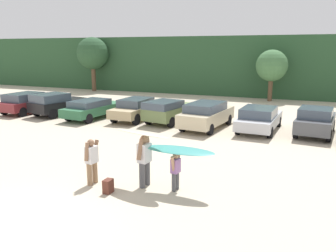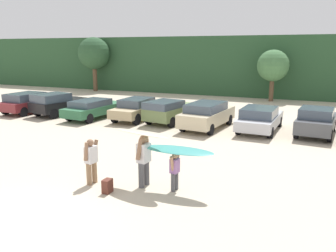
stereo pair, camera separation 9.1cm
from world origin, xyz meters
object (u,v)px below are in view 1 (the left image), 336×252
person_adult (144,158)px  person_child (176,169)px  parked_car_silver (259,118)px  surfboard_cream (142,133)px  parked_car_black (57,103)px  parked_car_maroon (27,102)px  parked_car_champagne (206,114)px  parked_car_tan (136,108)px  parked_car_olive_green (170,110)px  parked_car_forest_green (93,108)px  surfboard_teal (179,150)px  person_companion (92,159)px  backpack_dropped (108,186)px  parked_car_dark_gray (316,121)px

person_adult → person_child: size_ratio=1.39×
parked_car_silver → surfboard_cream: 10.07m
parked_car_black → parked_car_silver: 13.76m
surfboard_cream → person_child: bearing=-163.8°
person_adult → surfboard_cream: surfboard_cream is taller
parked_car_silver → surfboard_cream: surfboard_cream is taller
parked_car_maroon → parked_car_champagne: (13.41, 0.17, 0.03)m
parked_car_tan → parked_car_champagne: (4.94, -0.64, 0.06)m
parked_car_black → parked_car_olive_green: parked_car_black is taller
person_adult → parked_car_forest_green: bearing=-40.1°
parked_car_champagne → parked_car_silver: bearing=-74.5°
parked_car_maroon → surfboard_teal: (15.17, -8.98, 0.58)m
parked_car_black → surfboard_teal: size_ratio=1.80×
parked_car_champagne → parked_car_silver: size_ratio=1.01×
surfboard_cream → parked_car_silver: bearing=-89.7°
person_companion → surfboard_cream: surfboard_cream is taller
parked_car_black → person_companion: 13.69m
parked_car_silver → person_adult: bearing=169.1°
parked_car_tan → parked_car_black: bearing=97.7°
parked_car_black → parked_car_silver: parked_car_black is taller
person_child → backpack_dropped: person_child is taller
person_child → backpack_dropped: size_ratio=2.83×
parked_car_tan → person_companion: 11.07m
parked_car_tan → backpack_dropped: bearing=-155.4°
parked_car_champagne → parked_car_dark_gray: size_ratio=1.12×
person_adult → parked_car_dark_gray: bearing=-110.6°
person_companion → backpack_dropped: (0.92, -0.46, -0.67)m
parked_car_maroon → parked_car_forest_green: (5.59, 0.10, -0.09)m
parked_car_dark_gray → backpack_dropped: parked_car_dark_gray is taller
parked_car_silver → person_companion: 11.05m
parked_car_forest_green → parked_car_olive_green: 5.29m
parked_car_champagne → surfboard_cream: (0.47, -9.22, 1.02)m
person_adult → person_companion: 1.83m
parked_car_olive_green → surfboard_teal: (4.34, -9.78, 0.59)m
parked_car_silver → surfboard_teal: surfboard_teal is taller
parked_car_maroon → parked_car_champagne: bearing=-87.2°
parked_car_olive_green → parked_car_champagne: size_ratio=0.92×
parked_car_forest_green → person_companion: size_ratio=3.04×
parked_car_champagne → person_adult: size_ratio=2.64×
surfboard_cream → parked_car_champagne: bearing=-72.4°
parked_car_tan → surfboard_teal: bearing=-144.3°
parked_car_maroon → parked_car_dark_gray: size_ratio=1.04×
person_companion → surfboard_teal: (2.94, 0.61, 0.48)m
parked_car_silver → parked_car_black: bearing=94.9°
parked_car_silver → backpack_dropped: bearing=166.1°
person_adult → surfboard_cream: 0.84m
parked_car_champagne → parked_car_silver: parked_car_champagne is taller
parked_car_maroon → surfboard_cream: surfboard_cream is taller
parked_car_champagne → person_child: size_ratio=3.68×
parked_car_forest_green → parked_car_silver: size_ratio=1.04×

